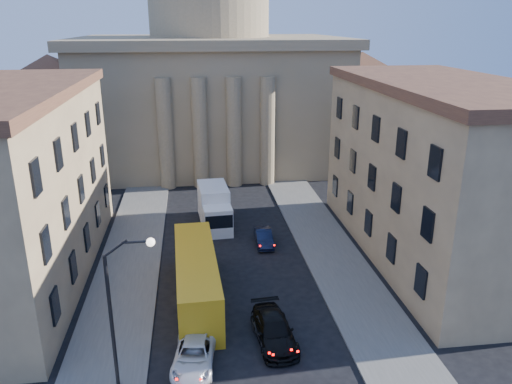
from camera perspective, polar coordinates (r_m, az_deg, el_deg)
sidewalk_left at (r=38.56m, az=-15.04°, el=-11.18°), size 5.00×60.00×0.15m
sidewalk_right at (r=39.83m, az=10.34°, el=-9.78°), size 5.00×60.00×0.15m
church at (r=71.01m, az=-5.17°, el=13.11°), size 68.02×28.76×36.60m
building_left at (r=41.36m, az=-26.97°, el=0.56°), size 11.60×26.60×14.70m
building_right at (r=43.70m, az=20.03°, el=2.40°), size 11.60×26.60×14.70m
street_lamp at (r=27.19m, az=-15.27°, el=-12.12°), size 2.62×0.44×8.83m
car_left_mid at (r=30.61m, az=-7.08°, el=-17.97°), size 2.94×5.29×1.40m
car_right_mid at (r=32.23m, az=2.06°, el=-15.49°), size 2.63×5.62×1.59m
car_right_far at (r=32.29m, az=1.56°, el=-15.56°), size 2.10×4.39×1.45m
car_right_distant at (r=44.84m, az=0.89°, el=-5.20°), size 1.47×4.07×1.33m
city_bus at (r=36.15m, az=-6.82°, el=-9.54°), size 3.27×12.34×3.45m
box_truck at (r=48.70m, az=-4.75°, el=-1.84°), size 3.14×7.01×3.76m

